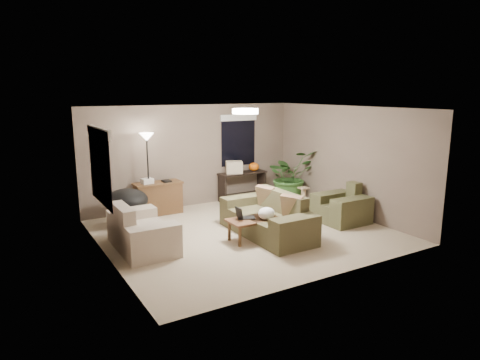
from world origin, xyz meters
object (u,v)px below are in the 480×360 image
coffee_table (253,222)px  houseplant (290,182)px  floor_lamp (147,147)px  main_sofa (268,220)px  console_table (242,184)px  desk (158,198)px  armchair (342,208)px  loveseat (141,233)px  papasan_chair (127,204)px  cat_scratching_post (303,199)px

coffee_table → houseplant: (2.37, 1.99, 0.17)m
houseplant → floor_lamp: bearing=170.6°
main_sofa → console_table: 2.79m
desk → console_table: size_ratio=0.85×
console_table → houseplant: size_ratio=0.96×
main_sofa → houseplant: houseplant is taller
main_sofa → armchair: bearing=-3.5°
main_sofa → floor_lamp: 3.22m
loveseat → desk: bearing=62.0°
main_sofa → loveseat: (-2.45, 0.51, 0.00)m
loveseat → coffee_table: 2.12m
papasan_chair → coffee_table: bearing=-48.9°
cat_scratching_post → coffee_table: bearing=-149.7°
main_sofa → console_table: bearing=69.8°
armchair → console_table: armchair is taller
main_sofa → floor_lamp: floor_lamp is taller
console_table → cat_scratching_post: size_ratio=2.60×
houseplant → desk: bearing=169.1°
console_table → houseplant: 1.23m
armchair → console_table: (-0.91, 2.72, 0.14)m
desk → coffee_table: bearing=-70.0°
floor_lamp → papasan_chair: bearing=-144.5°
loveseat → cat_scratching_post: bearing=9.6°
loveseat → papasan_chair: size_ratio=1.73×
main_sofa → desk: 2.88m
coffee_table → papasan_chair: (-1.84, 2.11, 0.11)m
loveseat → floor_lamp: (0.84, 1.96, 1.30)m
main_sofa → desk: bearing=118.6°
cat_scratching_post → floor_lamp: bearing=160.9°
coffee_table → desk: bearing=110.0°
loveseat → desk: 2.28m
main_sofa → coffee_table: size_ratio=2.20×
main_sofa → houseplant: size_ratio=1.63×
loveseat → papasan_chair: (0.19, 1.49, 0.17)m
armchair → console_table: 2.87m
floor_lamp → houseplant: floor_lamp is taller
cat_scratching_post → console_table: bearing=124.7°
coffee_table → console_table: bearing=63.0°
main_sofa → armchair: 1.87m
floor_lamp → coffee_table: bearing=-65.2°
loveseat → armchair: size_ratio=1.60×
desk → cat_scratching_post: 3.52m
papasan_chair → desk: bearing=30.4°
floor_lamp → houseplant: bearing=-9.4°
armchair → floor_lamp: bearing=143.4°
houseplant → papasan_chair: bearing=178.3°
main_sofa → floor_lamp: (-1.61, 2.47, 1.30)m
desk → papasan_chair: (-0.88, -0.52, 0.09)m
console_table → coffee_table: bearing=-117.0°
papasan_chair → houseplant: 4.21m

